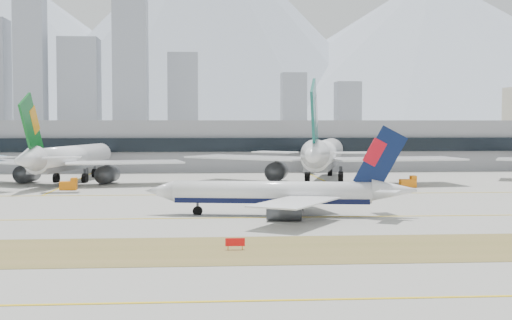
{
  "coord_description": "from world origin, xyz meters",
  "views": [
    {
      "loc": [
        -9.27,
        -111.26,
        14.29
      ],
      "look_at": [
        0.38,
        18.0,
        7.5
      ],
      "focal_mm": 50.0,
      "sensor_mm": 36.0,
      "label": 1
    }
  ],
  "objects": [
    {
      "name": "ground",
      "position": [
        0.0,
        0.0,
        0.0
      ],
      "size": [
        3000.0,
        3000.0,
        0.0
      ],
      "primitive_type": "plane",
      "color": "gray",
      "rests_on": "ground"
    },
    {
      "name": "apron_markings",
      "position": [
        0.0,
        -53.95,
        0.02
      ],
      "size": [
        360.0,
        122.22,
        0.06
      ],
      "color": "brown",
      "rests_on": "ground"
    },
    {
      "name": "taxiing_airliner",
      "position": [
        2.79,
        -2.91,
        3.4
      ],
      "size": [
        41.81,
        35.99,
        14.09
      ],
      "rotation": [
        0.0,
        0.0,
        2.98
      ],
      "color": "white",
      "rests_on": "ground"
    },
    {
      "name": "widebody_eva",
      "position": [
        -41.13,
        60.6,
        5.55
      ],
      "size": [
        57.47,
        57.01,
        20.86
      ],
      "rotation": [
        0.0,
        0.0,
        1.38
      ],
      "color": "white",
      "rests_on": "ground"
    },
    {
      "name": "widebody_cathay",
      "position": [
        19.83,
        58.77,
        6.33
      ],
      "size": [
        64.7,
        64.58,
        23.82
      ],
      "rotation": [
        0.0,
        0.0,
        1.32
      ],
      "color": "white",
      "rests_on": "ground"
    },
    {
      "name": "terminal",
      "position": [
        0.0,
        114.84,
        7.5
      ],
      "size": [
        280.0,
        43.1,
        15.0
      ],
      "color": "gray",
      "rests_on": "ground"
    },
    {
      "name": "hold_sign_left",
      "position": [
        -5.71,
        -32.0,
        0.88
      ],
      "size": [
        2.2,
        0.15,
        1.35
      ],
      "color": "red",
      "rests_on": "ground"
    },
    {
      "name": "gse_b",
      "position": [
        -37.71,
        42.19,
        1.05
      ],
      "size": [
        3.55,
        2.0,
        2.6
      ],
      "color": "orange",
      "rests_on": "ground"
    },
    {
      "name": "gse_c",
      "position": [
        36.09,
        42.69,
        1.05
      ],
      "size": [
        3.55,
        2.0,
        2.6
      ],
      "color": "orange",
      "rests_on": "ground"
    },
    {
      "name": "city_skyline",
      "position": [
        -106.76,
        453.42,
        49.8
      ],
      "size": [
        342.0,
        49.8,
        140.0
      ],
      "color": "#8A909D",
      "rests_on": "ground"
    },
    {
      "name": "mountain_ridge",
      "position": [
        33.0,
        1404.14,
        181.85
      ],
      "size": [
        2830.0,
        1120.0,
        470.0
      ],
      "color": "#9EA8B7",
      "rests_on": "ground"
    }
  ]
}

